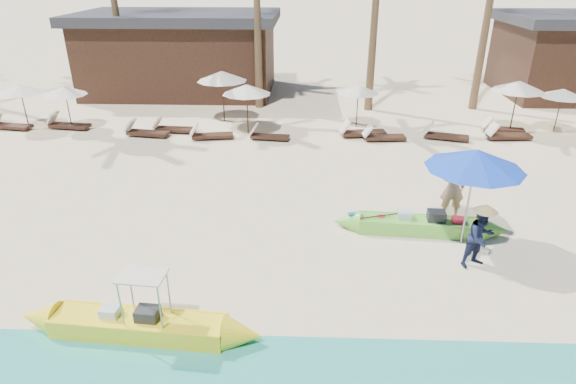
{
  "coord_description": "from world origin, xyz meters",
  "views": [
    {
      "loc": [
        -1.01,
        -9.8,
        6.62
      ],
      "look_at": [
        -1.44,
        2.0,
        1.02
      ],
      "focal_mm": 30.0,
      "sensor_mm": 36.0,
      "label": 1
    }
  ],
  "objects_px": {
    "yellow_canoe": "(139,325)",
    "tourist": "(453,187)",
    "green_canoe": "(419,225)",
    "blue_umbrella": "(476,159)"
  },
  "relations": [
    {
      "from": "green_canoe",
      "to": "yellow_canoe",
      "type": "xyz_separation_m",
      "value": [
        -6.34,
        -4.25,
        0.01
      ]
    },
    {
      "from": "green_canoe",
      "to": "tourist",
      "type": "relative_size",
      "value": 2.78
    },
    {
      "from": "yellow_canoe",
      "to": "blue_umbrella",
      "type": "height_order",
      "value": "blue_umbrella"
    },
    {
      "from": "yellow_canoe",
      "to": "tourist",
      "type": "xyz_separation_m",
      "value": [
        7.38,
        5.16,
        0.71
      ]
    },
    {
      "from": "tourist",
      "to": "blue_umbrella",
      "type": "xyz_separation_m",
      "value": [
        -0.03,
        -1.41,
        1.41
      ]
    },
    {
      "from": "tourist",
      "to": "blue_umbrella",
      "type": "distance_m",
      "value": 1.99
    },
    {
      "from": "green_canoe",
      "to": "yellow_canoe",
      "type": "bearing_deg",
      "value": -141.51
    },
    {
      "from": "yellow_canoe",
      "to": "tourist",
      "type": "relative_size",
      "value": 2.93
    },
    {
      "from": "yellow_canoe",
      "to": "blue_umbrella",
      "type": "bearing_deg",
      "value": 31.87
    },
    {
      "from": "yellow_canoe",
      "to": "tourist",
      "type": "distance_m",
      "value": 9.03
    }
  ]
}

